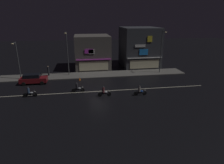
# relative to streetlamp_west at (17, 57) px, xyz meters

# --- Properties ---
(ground_plane) EXTENTS (140.00, 140.00, 0.00)m
(ground_plane) POSITION_rel_streetlamp_west_xyz_m (13.14, -7.65, -4.01)
(ground_plane) COLOR black
(lane_divider_stripe) EXTENTS (33.34, 0.16, 0.01)m
(lane_divider_stripe) POSITION_rel_streetlamp_west_xyz_m (13.14, -7.65, -4.01)
(lane_divider_stripe) COLOR beige
(lane_divider_stripe) RESTS_ON ground
(sidewalk_far) EXTENTS (35.10, 4.04, 0.14)m
(sidewalk_far) POSITION_rel_streetlamp_west_xyz_m (13.14, 0.95, -3.94)
(sidewalk_far) COLOR #5B5954
(sidewalk_far) RESTS_ON ground
(storefront_left_block) EXTENTS (7.75, 8.85, 8.46)m
(storefront_left_block) POSITION_rel_streetlamp_west_xyz_m (23.67, 7.31, 0.21)
(storefront_left_block) COLOR #383A3F
(storefront_left_block) RESTS_ON ground
(storefront_center_block) EXTENTS (7.22, 7.79, 6.95)m
(storefront_center_block) POSITION_rel_streetlamp_west_xyz_m (13.14, 6.78, -0.54)
(storefront_center_block) COLOR #56514C
(storefront_center_block) RESTS_ON ground
(streetlamp_west) EXTENTS (0.44, 1.64, 6.50)m
(streetlamp_west) POSITION_rel_streetlamp_west_xyz_m (0.00, 0.00, 0.00)
(streetlamp_west) COLOR #47494C
(streetlamp_west) RESTS_ON sidewalk_far
(streetlamp_mid) EXTENTS (0.44, 1.64, 7.93)m
(streetlamp_mid) POSITION_rel_streetlamp_west_xyz_m (8.30, 1.49, 0.75)
(streetlamp_mid) COLOR #47494C
(streetlamp_mid) RESTS_ON sidewalk_far
(streetlamp_east) EXTENTS (0.44, 1.64, 8.00)m
(streetlamp_east) POSITION_rel_streetlamp_west_xyz_m (25.98, 0.27, 0.78)
(streetlamp_east) COLOR #47494C
(streetlamp_east) RESTS_ON sidewalk_far
(pedestrian_on_sidewalk) EXTENTS (0.32, 0.32, 1.83)m
(pedestrian_on_sidewalk) POSITION_rel_streetlamp_west_xyz_m (4.56, 1.62, -3.02)
(pedestrian_on_sidewalk) COLOR #232328
(pedestrian_on_sidewalk) RESTS_ON sidewalk_far
(parked_car_near_kerb) EXTENTS (4.30, 1.98, 1.67)m
(parked_car_near_kerb) POSITION_rel_streetlamp_west_xyz_m (2.77, -2.50, -3.15)
(parked_car_near_kerb) COLOR maroon
(parked_car_near_kerb) RESTS_ON ground
(motorcycle_lead) EXTENTS (1.90, 0.60, 1.52)m
(motorcycle_lead) POSITION_rel_streetlamp_west_xyz_m (10.07, -7.56, -3.38)
(motorcycle_lead) COLOR black
(motorcycle_lead) RESTS_ON ground
(motorcycle_following) EXTENTS (1.90, 0.60, 1.52)m
(motorcycle_following) POSITION_rel_streetlamp_west_xyz_m (3.53, -8.33, -3.38)
(motorcycle_following) COLOR black
(motorcycle_following) RESTS_ON ground
(motorcycle_opposite_lane) EXTENTS (1.90, 0.60, 1.52)m
(motorcycle_opposite_lane) POSITION_rel_streetlamp_west_xyz_m (13.73, -9.69, -3.38)
(motorcycle_opposite_lane) COLOR black
(motorcycle_opposite_lane) RESTS_ON ground
(motorcycle_trailing_far) EXTENTS (1.90, 0.60, 1.52)m
(motorcycle_trailing_far) POSITION_rel_streetlamp_west_xyz_m (18.75, -10.13, -3.38)
(motorcycle_trailing_far) COLOR black
(motorcycle_trailing_far) RESTS_ON ground
(traffic_cone) EXTENTS (0.36, 0.36, 0.55)m
(traffic_cone) POSITION_rel_streetlamp_west_xyz_m (10.31, -1.82, -3.74)
(traffic_cone) COLOR orange
(traffic_cone) RESTS_ON ground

